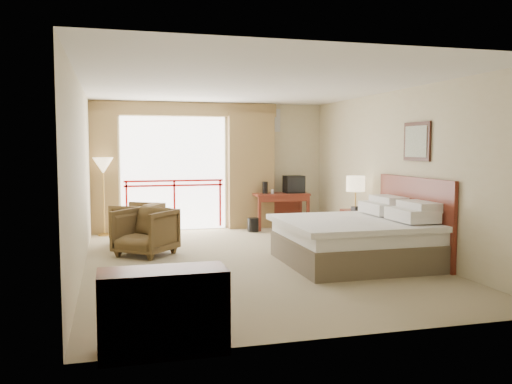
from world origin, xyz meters
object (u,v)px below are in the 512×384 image
object	(u,v)px
bed	(357,239)
dresser	(163,311)
table_lamp	(356,184)
desk	(280,201)
armchair_far	(138,241)
side_table	(130,230)
floor_lamp	(103,169)
wastebasket	(253,225)
armchair_near	(146,255)
tv	(294,184)
nightstand	(356,227)

from	to	relation	value
bed	dresser	bearing A→B (deg)	-138.12
table_lamp	desk	xyz separation A→B (m)	(-0.74, 2.19, -0.49)
bed	armchair_far	bearing A→B (deg)	137.59
table_lamp	side_table	xyz separation A→B (m)	(-3.98, 0.57, -0.75)
floor_lamp	table_lamp	bearing A→B (deg)	-26.00
table_lamp	wastebasket	size ratio (longest dim) A/B	2.07
armchair_near	floor_lamp	bearing A→B (deg)	147.17
armchair_far	wastebasket	bearing A→B (deg)	134.41
tv	floor_lamp	bearing A→B (deg)	-175.95
desk	armchair_near	size ratio (longest dim) A/B	1.40
bed	tv	distance (m)	3.70
armchair_far	side_table	xyz separation A→B (m)	(-0.17, -0.77, 0.34)
tv	armchair_near	distance (m)	4.08
nightstand	desk	world-z (taller)	desk
bed	floor_lamp	xyz separation A→B (m)	(-3.74, 3.67, 0.96)
desk	floor_lamp	world-z (taller)	floor_lamp
bed	armchair_far	size ratio (longest dim) A/B	2.67
wastebasket	floor_lamp	size ratio (longest dim) A/B	0.19
nightstand	desk	xyz separation A→B (m)	(-0.74, 2.24, 0.29)
armchair_far	armchair_near	world-z (taller)	armchair_near
armchair_near	dresser	xyz separation A→B (m)	(-0.11, -4.31, 0.36)
table_lamp	tv	size ratio (longest dim) A/B	1.43
wastebasket	side_table	bearing A→B (deg)	-153.14
wastebasket	armchair_far	bearing A→B (deg)	-167.62
armchair_far	dresser	world-z (taller)	dresser
bed	side_table	xyz separation A→B (m)	(-3.29, 2.09, -0.04)
side_table	floor_lamp	size ratio (longest dim) A/B	0.32
table_lamp	tv	xyz separation A→B (m)	(-0.44, 2.13, -0.14)
desk	wastebasket	distance (m)	0.89
wastebasket	armchair_near	world-z (taller)	armchair_near
table_lamp	dresser	xyz separation A→B (m)	(-3.86, -4.37, -0.73)
side_table	tv	bearing A→B (deg)	23.82
bed	dresser	world-z (taller)	bed
table_lamp	armchair_far	bearing A→B (deg)	160.63
armchair_near	side_table	distance (m)	0.75
table_lamp	floor_lamp	distance (m)	4.92
side_table	dresser	size ratio (longest dim) A/B	0.45
table_lamp	armchair_far	xyz separation A→B (m)	(-3.81, 1.34, -1.09)
nightstand	tv	size ratio (longest dim) A/B	1.51
bed	floor_lamp	world-z (taller)	floor_lamp
side_table	armchair_near	bearing A→B (deg)	-70.26
nightstand	side_table	bearing A→B (deg)	173.43
desk	armchair_far	world-z (taller)	desk
bed	table_lamp	bearing A→B (deg)	65.71
side_table	floor_lamp	xyz separation A→B (m)	(-0.44, 1.58, 1.00)
side_table	floor_lamp	world-z (taller)	floor_lamp
nightstand	table_lamp	distance (m)	0.78
armchair_near	tv	bearing A→B (deg)	73.80
table_lamp	desk	world-z (taller)	table_lamp
bed	side_table	distance (m)	3.90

